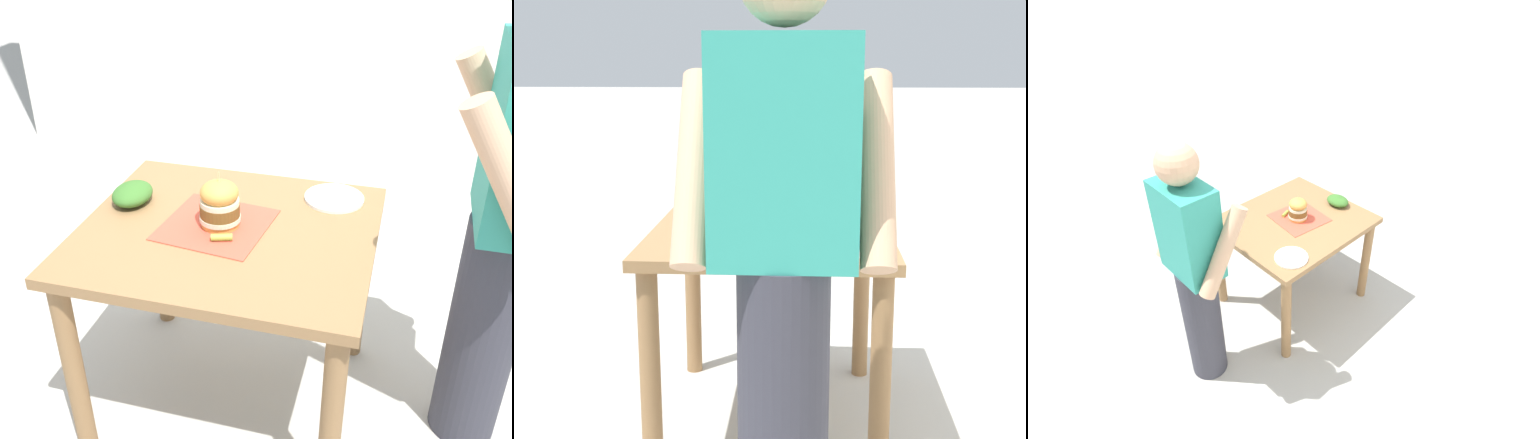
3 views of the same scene
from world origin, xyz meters
The scene contains 8 objects.
ground_plane centered at (0.00, 0.00, 0.00)m, with size 80.00×80.00×0.00m, color #ADAAA3.
patio_table centered at (0.00, 0.00, 0.65)m, with size 0.88×1.00×0.79m.
serving_paper centered at (-0.01, -0.05, 0.79)m, with size 0.35×0.35×0.00m, color #D64C38.
sandwich centered at (-0.01, -0.03, 0.87)m, with size 0.14×0.14×0.20m.
pickle_spear centered at (0.09, 0.01, 0.80)m, with size 0.02×0.02×0.07m, color #8EA83D.
side_plate_with_forks centered at (-0.30, 0.32, 0.79)m, with size 0.22×0.22×0.02m.
side_salad centered at (-0.09, -0.39, 0.82)m, with size 0.18×0.14×0.07m, color #386B28.
diner_across_table centered at (-0.08, 0.89, 0.88)m, with size 0.55×0.35×1.69m.
Camera 3 is at (-1.70, 1.72, 2.45)m, focal length 28.00 mm.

